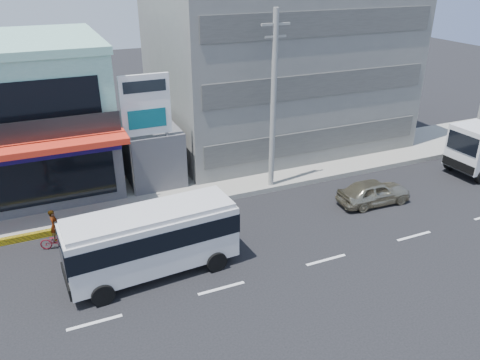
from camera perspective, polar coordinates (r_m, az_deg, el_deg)
name	(u,v)px	position (r m, az deg, el deg)	size (l,w,h in m)	color
ground	(221,288)	(19.48, -2.28, -13.06)	(120.00, 120.00, 0.00)	black
sidewalk	(241,176)	(28.60, 0.07, 0.51)	(70.00, 5.00, 0.30)	gray
concrete_building	(275,43)	(33.54, 4.32, 16.34)	(16.00, 12.00, 14.00)	slate
gap_structure	(148,150)	(28.79, -11.13, 3.64)	(3.00, 6.00, 3.50)	#48494D
satellite_dish	(150,126)	(27.26, -10.95, 6.52)	(1.50, 1.50, 0.15)	slate
billboard	(146,112)	(25.08, -11.35, 8.12)	(2.60, 0.18, 6.90)	gray
utility_pole_near	(273,103)	(25.51, 4.08, 9.35)	(1.60, 0.30, 10.00)	#999993
minibus	(152,237)	(19.71, -10.71, -6.81)	(7.17, 2.84, 2.94)	silver
sedan	(374,192)	(26.41, 16.00, -1.40)	(1.64, 4.07, 1.39)	tan
motorcycle_rider	(57,236)	(23.08, -21.46, -6.38)	(1.65, 0.94, 2.00)	#560C16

